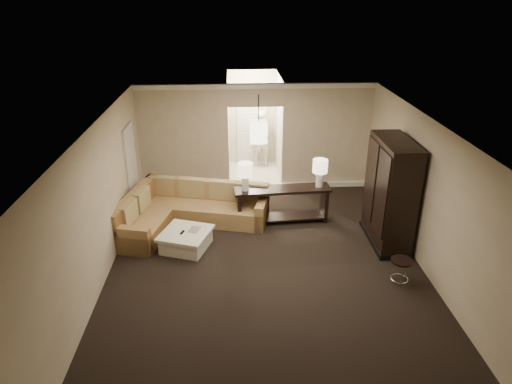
{
  "coord_description": "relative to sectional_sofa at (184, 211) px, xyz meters",
  "views": [
    {
      "loc": [
        -0.59,
        -7.3,
        4.97
      ],
      "look_at": [
        -0.14,
        1.2,
        1.12
      ],
      "focal_mm": 32.0,
      "sensor_mm": 36.0,
      "label": 1
    }
  ],
  "objects": [
    {
      "name": "sectional_sofa",
      "position": [
        0.0,
        0.0,
        0.0
      ],
      "size": [
        3.39,
        2.5,
        0.88
      ],
      "rotation": [
        0.0,
        0.0,
        -0.24
      ],
      "color": "brown",
      "rests_on": "ground"
    },
    {
      "name": "console_table",
      "position": [
        2.22,
        0.03,
        0.15
      ],
      "size": [
        2.2,
        0.65,
        0.84
      ],
      "rotation": [
        0.0,
        0.0,
        0.07
      ],
      "color": "black",
      "rests_on": "ground"
    },
    {
      "name": "crown_molding",
      "position": [
        1.72,
        1.98,
        2.38
      ],
      "size": [
        6.0,
        0.1,
        0.12
      ],
      "primitive_type": "cube",
      "color": "white",
      "rests_on": "wall_back"
    },
    {
      "name": "armoire",
      "position": [
        4.31,
        -0.96,
        0.72
      ],
      "size": [
        0.67,
        1.56,
        2.24
      ],
      "color": "black",
      "rests_on": "ground"
    },
    {
      "name": "table_lamp_left",
      "position": [
        1.38,
        -0.03,
        0.91
      ],
      "size": [
        0.34,
        0.34,
        0.64
      ],
      "color": "white",
      "rests_on": "console_table"
    },
    {
      "name": "pendant_light",
      "position": [
        1.72,
        0.73,
        1.6
      ],
      "size": [
        0.38,
        0.38,
        1.09
      ],
      "color": "black",
      "rests_on": "ceiling"
    },
    {
      "name": "drink_table",
      "position": [
        4.12,
        -2.47,
        -0.0
      ],
      "size": [
        0.39,
        0.39,
        0.49
      ],
      "rotation": [
        0.0,
        0.0,
        0.34
      ],
      "color": "black",
      "rests_on": "ground"
    },
    {
      "name": "ceiling",
      "position": [
        1.72,
        -1.97,
        2.45
      ],
      "size": [
        6.0,
        8.0,
        0.02
      ],
      "primitive_type": "cube",
      "color": "white",
      "rests_on": "wall_back"
    },
    {
      "name": "wall_front",
      "position": [
        1.72,
        -5.97,
        1.05
      ],
      "size": [
        6.0,
        0.04,
        2.8
      ],
      "primitive_type": "cube",
      "color": "beige",
      "rests_on": "ground"
    },
    {
      "name": "person",
      "position": [
        1.95,
        3.63,
        0.6
      ],
      "size": [
        0.73,
        0.53,
        1.91
      ],
      "primitive_type": "imported",
      "rotation": [
        0.0,
        0.0,
        3.24
      ],
      "color": "beige",
      "rests_on": "ground"
    },
    {
      "name": "baseboard",
      "position": [
        1.72,
        1.98,
        -0.29
      ],
      "size": [
        6.0,
        0.1,
        0.12
      ],
      "primitive_type": "cube",
      "color": "white",
      "rests_on": "ground"
    },
    {
      "name": "coffee_table",
      "position": [
        0.12,
        -1.03,
        -0.16
      ],
      "size": [
        1.2,
        1.2,
        0.4
      ],
      "rotation": [
        0.0,
        0.0,
        -0.33
      ],
      "color": "silver",
      "rests_on": "ground"
    },
    {
      "name": "side_door",
      "position": [
        -1.25,
        0.83,
        0.7
      ],
      "size": [
        0.05,
        0.9,
        2.1
      ],
      "primitive_type": "cube",
      "color": "silver",
      "rests_on": "ground"
    },
    {
      "name": "wall_right",
      "position": [
        4.72,
        -1.97,
        1.05
      ],
      "size": [
        0.04,
        8.0,
        2.8
      ],
      "primitive_type": "cube",
      "color": "beige",
      "rests_on": "ground"
    },
    {
      "name": "foyer",
      "position": [
        1.72,
        3.37,
        0.95
      ],
      "size": [
        1.44,
        2.02,
        2.8
      ],
      "color": "silver",
      "rests_on": "ground"
    },
    {
      "name": "table_lamp_right",
      "position": [
        3.05,
        0.09,
        0.91
      ],
      "size": [
        0.34,
        0.34,
        0.64
      ],
      "color": "white",
      "rests_on": "console_table"
    },
    {
      "name": "wall_back",
      "position": [
        1.72,
        2.03,
        1.05
      ],
      "size": [
        6.0,
        0.04,
        2.8
      ],
      "primitive_type": "cube",
      "color": "beige",
      "rests_on": "ground"
    },
    {
      "name": "ground",
      "position": [
        1.72,
        -1.97,
        -0.35
      ],
      "size": [
        8.0,
        8.0,
        0.0
      ],
      "primitive_type": "plane",
      "color": "black",
      "rests_on": "ground"
    },
    {
      "name": "wall_left",
      "position": [
        -1.28,
        -1.97,
        1.05
      ],
      "size": [
        0.04,
        8.0,
        2.8
      ],
      "primitive_type": "cube",
      "color": "beige",
      "rests_on": "ground"
    }
  ]
}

